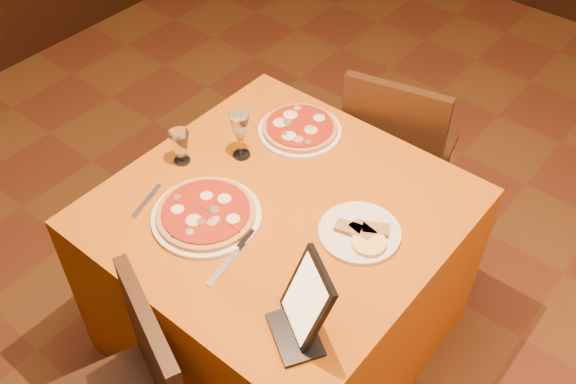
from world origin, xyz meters
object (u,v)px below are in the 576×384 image
Objects in this scene: water_glass at (180,147)px; main_table at (281,274)px; chair_main_far at (400,149)px; pizza_near at (206,214)px; pizza_far at (300,129)px; tablet at (307,299)px; wine_glass at (240,135)px.

main_table is at bearing 7.37° from water_glass.
main_table is 1.21× the size of chair_main_far.
pizza_far is (-0.04, 0.54, 0.00)m from pizza_near.
pizza_far is 1.30× the size of tablet.
pizza_far is at bearing 161.62° from tablet.
tablet is (0.36, -1.13, 0.41)m from chair_main_far.
tablet reaches higher than water_glass.
pizza_near is 1.49× the size of tablet.
chair_main_far is 3.73× the size of tablet.
pizza_far is at bearing 60.34° from water_glass.
tablet is (0.51, -0.12, 0.10)m from pizza_near.
main_table is 0.69m from tablet.
wine_glass is (-0.12, 0.30, 0.08)m from pizza_near.
pizza_far is at bearing 94.08° from pizza_near.
tablet reaches higher than main_table.
wine_glass is (-0.27, -0.71, 0.39)m from chair_main_far.
main_table is 0.46m from pizza_near.
tablet is at bearing -33.60° from wine_glass.
pizza_near is (-0.15, -0.20, 0.39)m from main_table.
water_glass is at bearing 151.43° from pizza_near.
chair_main_far reaches higher than pizza_near.
chair_main_far reaches higher than water_glass.
water_glass is at bearing -119.66° from pizza_far.
water_glass is (-0.23, -0.40, 0.05)m from pizza_far.
wine_glass is (-0.08, -0.24, 0.08)m from pizza_far.
chair_main_far is (0.00, 0.82, 0.08)m from main_table.
main_table is 5.79× the size of wine_glass.
tablet is (0.36, -0.31, 0.49)m from main_table.
pizza_far is at bearing 119.04° from main_table.
chair_main_far is 2.87× the size of pizza_far.
main_table is at bearing 52.53° from pizza_near.
water_glass is at bearing -166.79° from tablet.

